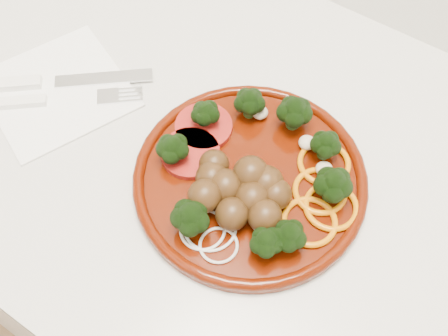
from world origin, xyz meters
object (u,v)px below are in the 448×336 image
Objects in this scene: knife at (36,83)px; napkin at (57,90)px; fork at (31,101)px; plate at (251,178)px.

napkin is at bearing -22.66° from knife.
napkin is 0.04m from fork.
plate is at bearing 4.34° from napkin.
plate is 0.29m from napkin.
knife is at bearing -174.47° from plate.
knife is 0.03m from fork.
plate is 0.32m from knife.
napkin is at bearing 33.31° from fork.
knife reaches higher than fork.
plate is at bearing -29.34° from fork.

